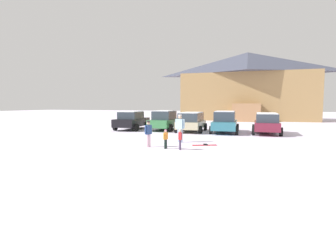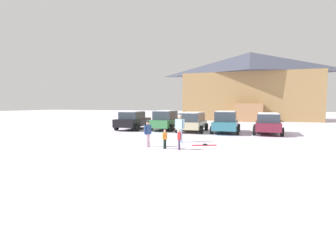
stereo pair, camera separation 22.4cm
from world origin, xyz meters
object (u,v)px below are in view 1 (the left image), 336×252
Objects in this scene: skier_adult_in_blue_parka at (180,127)px; skier_child_in_orange_jacket at (166,138)px; skier_child_in_red_jacket at (180,138)px; pair_of_skis at (205,145)px; skier_teen_in_navy_coat at (148,132)px; parked_teal_hatchback at (225,122)px; parked_beige_suv at (191,121)px; ski_lodge at (247,86)px; parked_maroon_van at (267,123)px; parked_black_sedan at (132,120)px; parked_green_coupe at (165,120)px.

skier_adult_in_blue_parka is 1.69× the size of skier_child_in_orange_jacket.
pair_of_skis is (0.91, 1.85, -0.57)m from skier_child_in_red_jacket.
parked_teal_hatchback is at bearing 70.70° from skier_teen_in_navy_coat.
parked_beige_suv is 6.30m from skier_adult_in_blue_parka.
skier_teen_in_navy_coat is (-3.92, -28.08, -4.25)m from ski_lodge.
ski_lodge is 19.94m from parked_maroon_van.
skier_child_in_red_jacket is 0.75× the size of pair_of_skis.
parked_maroon_van is at bearing 1.99° from parked_beige_suv.
parked_black_sedan is 9.06m from skier_adult_in_blue_parka.
ski_lodge reaches higher than parked_black_sedan.
parked_beige_suv is 2.53× the size of skier_adult_in_blue_parka.
parked_black_sedan is 3.23× the size of skier_teen_in_navy_coat.
skier_teen_in_navy_coat reaches higher than skier_child_in_red_jacket.
parked_maroon_van is at bearing -2.78° from parked_green_coupe.
parked_maroon_van is (3.15, 0.10, 0.01)m from parked_teal_hatchback.
skier_teen_in_navy_coat is at bearing -75.85° from parked_green_coupe.
skier_teen_in_navy_coat is (-3.02, -8.62, -0.08)m from parked_teal_hatchback.
parked_teal_hatchback reaches higher than skier_child_in_orange_jacket.
parked_teal_hatchback is 3.15m from parked_maroon_van.
parked_black_sedan is 3.28× the size of pair_of_skis.
parked_beige_suv is 2.75m from parked_teal_hatchback.
ski_lodge reaches higher than parked_green_coupe.
ski_lodge is at bearing 84.21° from skier_child_in_orange_jacket.
parked_maroon_van is (5.89, 0.20, -0.00)m from parked_beige_suv.
parked_maroon_van is 10.67m from skier_teen_in_navy_coat.
skier_teen_in_navy_coat is (-0.27, -8.51, -0.09)m from parked_beige_suv.
parked_teal_hatchback is (8.35, -0.02, 0.03)m from parked_black_sedan.
parked_black_sedan is 10.15m from skier_teen_in_navy_coat.
skier_child_in_orange_jacket is (1.05, -0.21, -0.24)m from skier_teen_in_navy_coat.
parked_black_sedan is at bearing 121.68° from skier_teen_in_navy_coat.
parked_black_sedan reaches higher than parked_beige_suv.
pair_of_skis is at bearing -92.19° from parked_teal_hatchback.
parked_black_sedan is 1.12× the size of parked_maroon_van.
skier_adult_in_blue_parka is at bearing -63.66° from parked_green_coupe.
parked_black_sedan is at bearing -115.44° from ski_lodge.
pair_of_skis is at bearing -41.21° from parked_black_sedan.
parked_maroon_van is at bearing 54.73° from skier_teen_in_navy_coat.
parked_teal_hatchback is 4.38× the size of skier_child_in_red_jacket.
parked_beige_suv is at bearing -1.33° from parked_black_sedan.
ski_lodge is 4.25× the size of parked_black_sedan.
parked_beige_suv is 7.43m from pair_of_skis.
skier_adult_in_blue_parka reaches higher than parked_maroon_van.
skier_child_in_red_jacket is (1.57, -8.79, -0.29)m from parked_beige_suv.
pair_of_skis is at bearing -115.53° from parked_maroon_van.
parked_green_coupe is 5.34m from parked_teal_hatchback.
pair_of_skis is at bearing 46.18° from skier_child_in_orange_jacket.
parked_green_coupe is at bearing 177.22° from parked_maroon_van.
pair_of_skis is (-3.42, -7.15, -0.86)m from parked_maroon_van.
parked_teal_hatchback is at bearing -92.65° from ski_lodge.
skier_adult_in_blue_parka is 1.19× the size of skier_teen_in_navy_coat.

